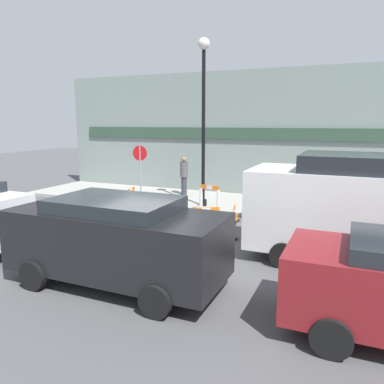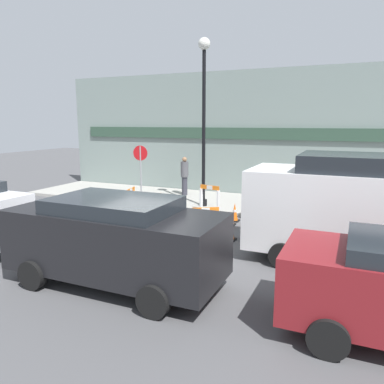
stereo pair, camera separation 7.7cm
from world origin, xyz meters
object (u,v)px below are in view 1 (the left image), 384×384
work_van (363,206)px  person_pedestrian (184,175)px  stop_sign (140,164)px  person_worker (261,197)px  parked_car_1 (116,237)px  streetlamp_post (204,102)px

work_van → person_pedestrian: bearing=142.3°
stop_sign → person_pedestrian: size_ratio=1.34×
work_van → person_worker: bearing=139.0°
parked_car_1 → stop_sign: bearing=117.5°
stop_sign → work_van: (8.15, -3.60, -0.24)m
stop_sign → parked_car_1: size_ratio=0.51×
parked_car_1 → person_pedestrian: bearing=106.0°
streetlamp_post → person_worker: (2.50, -1.19, -3.14)m
work_van → stop_sign: bearing=156.2°
person_pedestrian → parked_car_1: 9.08m
person_worker → parked_car_1: 6.07m
person_pedestrian → parked_car_1: bearing=72.1°
person_pedestrian → work_van: size_ratio=0.32×
person_worker → parked_car_1: bearing=46.5°
person_worker → work_van: work_van is taller
streetlamp_post → work_van: size_ratio=1.18×
streetlamp_post → stop_sign: bearing=-176.0°
person_worker → work_van: 3.99m
streetlamp_post → parked_car_1: (0.92, -7.04, -2.99)m
person_worker → person_pedestrian: person_pedestrian is taller
stop_sign → work_van: bearing=147.1°
streetlamp_post → person_worker: streetlamp_post is taller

